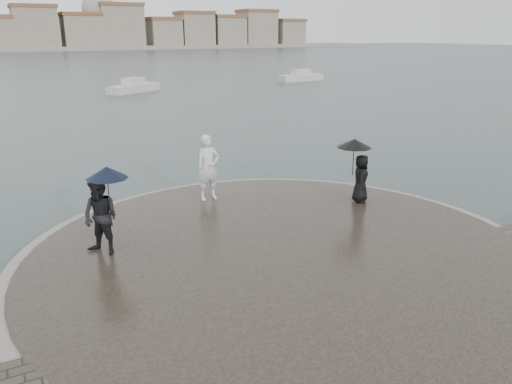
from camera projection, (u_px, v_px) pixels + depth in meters
ground at (383, 340)px, 9.00m from camera, size 400.00×400.00×0.00m
kerb_ring at (282, 258)px, 11.87m from camera, size 12.50×12.50×0.32m
quay_tip at (282, 257)px, 11.87m from camera, size 11.90×11.90×0.36m
statue at (208, 167)px, 15.16m from camera, size 0.74×0.48×2.01m
visitor_left at (102, 208)px, 11.38m from camera, size 1.27×1.13×2.04m
visitor_right at (358, 166)px, 14.87m from camera, size 1.18×1.05×1.95m
boats at (139, 92)px, 43.27m from camera, size 45.06×16.92×1.50m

